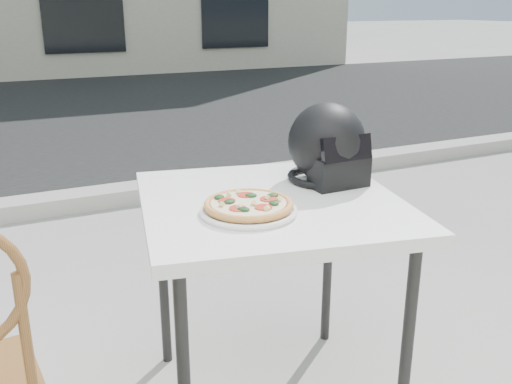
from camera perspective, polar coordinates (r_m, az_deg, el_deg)
name	(u,v)px	position (r m, az deg, el deg)	size (l,w,h in m)	color
street_asphalt	(11,118)	(8.33, -23.30, 6.82)	(30.00, 8.00, 0.00)	black
curb	(42,205)	(4.44, -20.63, -1.24)	(30.00, 0.25, 0.12)	#A09E96
cafe_table_main	(271,219)	(1.97, 1.51, -2.72)	(1.03, 1.03, 0.82)	white
plate	(249,211)	(1.81, -0.76, -1.88)	(0.37, 0.37, 0.02)	white
pizza	(248,204)	(1.80, -0.76, -1.24)	(0.34, 0.34, 0.04)	#D6944E
helmet	(328,147)	(2.12, 7.20, 4.47)	(0.29, 0.30, 0.29)	black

